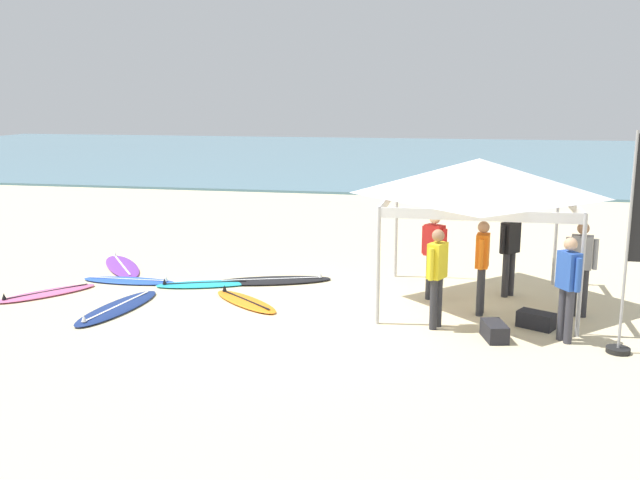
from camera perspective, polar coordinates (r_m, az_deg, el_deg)
ground_plane at (r=12.92m, az=-1.47°, el=-5.89°), size 80.00×80.00×0.00m
sea at (r=45.69m, az=7.94°, el=6.74°), size 80.00×36.00×0.10m
canopy_tent at (r=13.39m, az=12.72°, el=4.92°), size 3.42×3.42×2.75m
surfboard_cyan at (r=14.86m, az=-9.32°, el=-3.54°), size 2.09×1.18×0.19m
surfboard_navy at (r=13.60m, az=-16.08°, el=-5.29°), size 0.95×2.45×0.19m
surfboard_pink at (r=15.03m, az=-21.28°, el=-4.03°), size 1.61×1.91×0.19m
surfboard_purple at (r=16.81m, az=-15.73°, el=-2.05°), size 1.93×2.31×0.19m
surfboard_orange at (r=13.55m, az=-6.06°, el=-4.95°), size 1.79×1.63×0.19m
surfboard_black at (r=14.99m, az=-3.86°, el=-3.28°), size 2.60×1.46×0.19m
surfboard_blue at (r=15.48m, az=-15.18°, el=-3.19°), size 2.05×0.59×0.19m
person_grey at (r=13.27m, az=20.36°, el=-1.73°), size 0.54×0.29×1.71m
person_red at (r=13.61m, az=9.21°, el=-0.82°), size 0.49×0.37×1.71m
person_yellow at (r=11.98m, az=9.45°, el=-2.54°), size 0.35×0.51×1.71m
person_blue at (r=11.83m, az=19.43°, el=-3.23°), size 0.37×0.49×1.71m
person_orange at (r=12.89m, az=12.99°, el=-1.67°), size 0.26×0.55×1.71m
person_black at (r=14.19m, az=15.12°, el=-0.56°), size 0.40×0.44×1.71m
banner_flag at (r=11.52m, az=24.14°, el=-1.00°), size 0.60×0.36×3.40m
gear_bag_near_tent at (r=11.85m, az=13.94°, el=-7.17°), size 0.46×0.66×0.28m
gear_bag_by_pole at (r=12.60m, az=17.09°, el=-6.21°), size 0.68×0.56×0.28m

